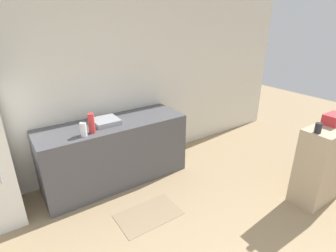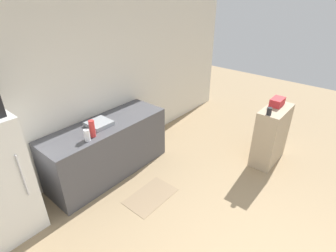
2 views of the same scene
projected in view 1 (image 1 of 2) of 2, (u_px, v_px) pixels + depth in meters
name	position (u px, v px, depth m)	size (l,w,h in m)	color
wall_back	(70.00, 90.00, 3.43)	(8.00, 0.06, 2.60)	silver
counter	(115.00, 152.00, 3.67)	(1.98, 0.68, 0.88)	#4C4C51
sink_basin	(106.00, 121.00, 3.46)	(0.33, 0.33, 0.06)	#9EA3A8
bottle_tall	(91.00, 123.00, 3.14)	(0.08, 0.08, 0.25)	red
bottle_short	(83.00, 129.00, 3.07)	(0.08, 0.08, 0.17)	silver
shelf_cabinet	(323.00, 164.00, 3.26)	(0.75, 0.35, 0.99)	tan
basket	(334.00, 119.00, 3.14)	(0.28, 0.17, 0.12)	red
jar	(318.00, 128.00, 2.90)	(0.07, 0.07, 0.11)	#232328
kitchen_rug	(149.00, 214.00, 3.13)	(0.75, 0.46, 0.01)	#937A5B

